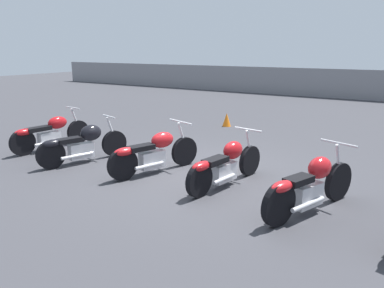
# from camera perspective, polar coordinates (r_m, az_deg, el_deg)

# --- Properties ---
(ground_plane) EXTENTS (60.00, 60.00, 0.00)m
(ground_plane) POSITION_cam_1_polar(r_m,az_deg,el_deg) (7.66, 0.71, -4.44)
(ground_plane) COLOR #38383D
(fence_back) EXTENTS (40.00, 0.04, 1.48)m
(fence_back) POSITION_cam_1_polar(r_m,az_deg,el_deg) (20.51, 21.80, 8.49)
(fence_back) COLOR gray
(fence_back) RESTS_ON ground_plane
(motorcycle_slot_0) EXTENTS (0.57, 2.14, 0.99)m
(motorcycle_slot_0) POSITION_cam_1_polar(r_m,az_deg,el_deg) (9.98, -20.82, 1.58)
(motorcycle_slot_0) COLOR black
(motorcycle_slot_0) RESTS_ON ground_plane
(motorcycle_slot_1) EXTENTS (0.82, 2.05, 0.97)m
(motorcycle_slot_1) POSITION_cam_1_polar(r_m,az_deg,el_deg) (8.60, -16.32, 0.04)
(motorcycle_slot_1) COLOR black
(motorcycle_slot_1) RESTS_ON ground_plane
(motorcycle_slot_2) EXTENTS (0.94, 2.05, 0.99)m
(motorcycle_slot_2) POSITION_cam_1_polar(r_m,az_deg,el_deg) (7.59, -5.85, -1.30)
(motorcycle_slot_2) COLOR black
(motorcycle_slot_2) RESTS_ON ground_plane
(motorcycle_slot_3) EXTENTS (0.66, 2.13, 0.97)m
(motorcycle_slot_3) POSITION_cam_1_polar(r_m,az_deg,el_deg) (6.86, 5.11, -3.10)
(motorcycle_slot_3) COLOR black
(motorcycle_slot_3) RESTS_ON ground_plane
(motorcycle_slot_4) EXTENTS (0.94, 2.08, 1.01)m
(motorcycle_slot_4) POSITION_cam_1_polar(r_m,az_deg,el_deg) (6.01, 17.55, -6.09)
(motorcycle_slot_4) COLOR black
(motorcycle_slot_4) RESTS_ON ground_plane
(traffic_cone_near) EXTENTS (0.27, 0.27, 0.44)m
(traffic_cone_near) POSITION_cam_1_polar(r_m,az_deg,el_deg) (12.27, 5.31, 3.73)
(traffic_cone_near) COLOR orange
(traffic_cone_near) RESTS_ON ground_plane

